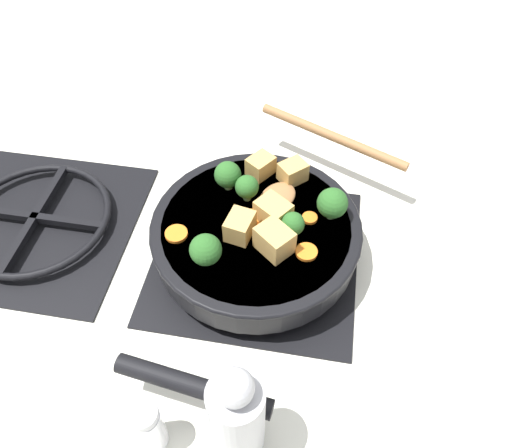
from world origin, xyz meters
The scene contains 21 objects.
ground_plane centered at (0.00, 0.00, 0.00)m, with size 2.40×2.40×0.00m, color silver.
front_burner_grate centered at (0.00, 0.00, 0.01)m, with size 0.31×0.31×0.03m.
rear_burner_grate centered at (0.00, 0.36, 0.01)m, with size 0.31×0.31×0.03m.
skillet_pan centered at (0.00, 0.00, 0.05)m, with size 0.42×0.31×0.05m.
wooden_spoon centered at (0.14, -0.07, 0.08)m, with size 0.26×0.25×0.02m.
tofu_cube_center_large centered at (0.10, -0.04, 0.09)m, with size 0.04×0.03×0.03m, color tan.
tofu_cube_near_handle centered at (0.01, -0.02, 0.09)m, with size 0.05×0.04×0.04m, color tan.
tofu_cube_east_chunk centered at (0.10, 0.01, 0.09)m, with size 0.04×0.03×0.03m, color tan.
tofu_cube_west_chunk centered at (-0.02, 0.02, 0.09)m, with size 0.04×0.03×0.03m, color tan.
tofu_cube_back_piece centered at (-0.04, -0.03, 0.10)m, with size 0.05×0.04×0.04m, color tan.
broccoli_floret_near_spoon centered at (-0.08, 0.05, 0.10)m, with size 0.04×0.04×0.05m.
broccoli_floret_center_top centered at (0.07, 0.05, 0.10)m, with size 0.04×0.04×0.05m.
broccoli_floret_east_rim centered at (-0.01, -0.05, 0.10)m, with size 0.03×0.03×0.04m.
broccoli_floret_west_rim centered at (0.05, 0.02, 0.10)m, with size 0.04×0.04×0.04m.
broccoli_floret_north_edge centered at (0.03, -0.10, 0.10)m, with size 0.04×0.04×0.05m.
carrot_slice_orange_thin centered at (-0.04, 0.11, 0.08)m, with size 0.03×0.03×0.01m, color orange.
carrot_slice_near_center centered at (0.02, -0.08, 0.08)m, with size 0.02×0.02×0.01m, color orange.
carrot_slice_edge_slice centered at (-0.04, -0.08, 0.08)m, with size 0.03×0.03×0.01m, color orange.
carrot_slice_under_broccoli centered at (0.01, 0.01, 0.08)m, with size 0.03×0.03×0.01m, color orange.
pepper_mill centered at (-0.27, -0.03, 0.08)m, with size 0.06×0.06×0.18m.
salt_shaker centered at (-0.29, 0.07, 0.04)m, with size 0.04×0.04×0.09m.
Camera 1 is at (-0.46, -0.08, 0.62)m, focal length 35.00 mm.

